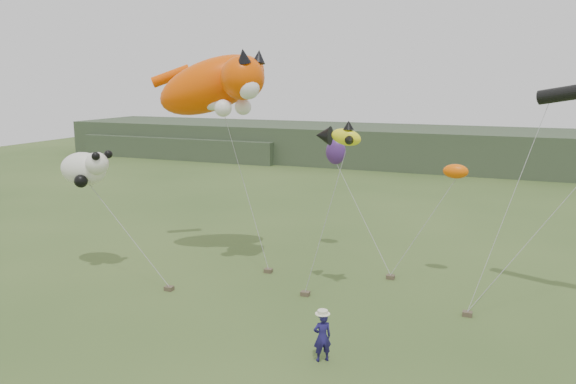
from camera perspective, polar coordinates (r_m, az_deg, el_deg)
name	(u,v)px	position (r m, az deg, el deg)	size (l,w,h in m)	color
ground	(288,349)	(20.06, -0.01, -15.67)	(120.00, 120.00, 0.00)	#385123
headland	(416,148)	(62.45, 12.90, 4.41)	(90.00, 13.00, 4.00)	#2D3D28
festival_attendant	(322,337)	(19.00, 3.50, -14.48)	(0.61, 0.40, 1.68)	#1D1756
sandbag_anchors	(317,288)	(25.17, 2.95, -9.68)	(12.79, 5.42, 0.19)	brown
cat_kite	(218,84)	(27.91, -7.11, 10.79)	(7.28, 4.51, 4.15)	#EF4C00
fish_kite	(338,136)	(23.19, 5.07, 5.69)	(2.08, 1.40, 1.12)	yellow
panda_kite	(85,168)	(28.21, -19.88, 2.27)	(2.80, 1.81, 1.74)	white
misc_kites	(370,157)	(28.43, 8.30, 3.50)	(7.41, 2.86, 1.32)	#FC5F03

